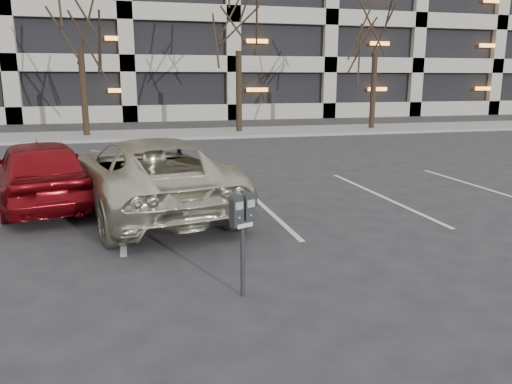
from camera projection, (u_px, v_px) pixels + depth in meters
The scene contains 7 objects.
ground at pixel (214, 243), 7.99m from camera, with size 140.00×140.00×0.00m, color #28282B.
sidewalk at pixel (155, 135), 23.08m from camera, with size 80.00×4.00×0.12m, color gray.
stall_lines at pixel (124, 212), 9.82m from camera, with size 16.90×5.20×0.00m.
tree_d at pixel (378, 5), 24.43m from camera, with size 3.72×3.72×8.46m.
parking_meter at pixel (242, 220), 5.85m from camera, with size 0.34×0.24×1.25m.
suv_silver at pixel (149, 175), 9.74m from camera, with size 3.43×5.68×1.48m.
car_red at pixel (40, 172), 10.24m from camera, with size 1.68×4.17×1.42m, color maroon.
Camera 1 is at (-1.25, -7.54, 2.57)m, focal length 35.00 mm.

